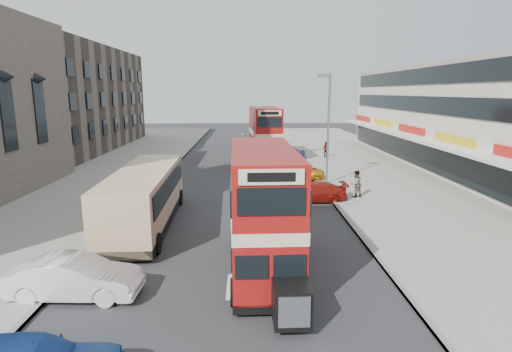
% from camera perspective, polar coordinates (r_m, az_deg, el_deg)
% --- Properties ---
extents(ground, '(160.00, 160.00, 0.00)m').
position_cam_1_polar(ground, '(13.54, -4.15, -18.92)').
color(ground, '#28282B').
rests_on(ground, ground).
extents(road_surface, '(12.00, 90.00, 0.01)m').
position_cam_1_polar(road_surface, '(32.39, -2.48, -0.61)').
color(road_surface, '#28282B').
rests_on(road_surface, ground).
extents(pavement_right, '(12.00, 90.00, 0.15)m').
position_cam_1_polar(pavement_right, '(34.30, 18.00, -0.36)').
color(pavement_right, gray).
rests_on(pavement_right, ground).
extents(pavement_left, '(12.00, 90.00, 0.15)m').
position_cam_1_polar(pavement_left, '(34.75, -22.67, -0.55)').
color(pavement_left, gray).
rests_on(pavement_left, ground).
extents(kerb_left, '(0.20, 90.00, 0.16)m').
position_cam_1_polar(kerb_left, '(33.06, -13.11, -0.52)').
color(kerb_left, gray).
rests_on(kerb_left, ground).
extents(kerb_right, '(0.20, 90.00, 0.16)m').
position_cam_1_polar(kerb_right, '(32.82, 8.23, -0.43)').
color(kerb_right, gray).
rests_on(kerb_right, ground).
extents(brick_terrace, '(14.00, 28.00, 12.00)m').
position_cam_1_polar(brick_terrace, '(54.57, -26.27, 9.56)').
color(brick_terrace, '#66594C').
rests_on(brick_terrace, ground).
extents(commercial_row, '(9.90, 46.20, 9.30)m').
position_cam_1_polar(commercial_row, '(38.84, 28.67, 7.02)').
color(commercial_row, beige).
rests_on(commercial_row, ground).
extents(street_lamp, '(1.00, 0.20, 8.12)m').
position_cam_1_polar(street_lamp, '(30.29, 9.91, 7.52)').
color(street_lamp, slate).
rests_on(street_lamp, ground).
extents(bus_main, '(2.52, 8.48, 4.66)m').
position_cam_1_polar(bus_main, '(15.69, 1.01, -4.73)').
color(bus_main, black).
rests_on(bus_main, ground).
extents(bus_second, '(3.16, 9.42, 5.15)m').
position_cam_1_polar(bus_second, '(41.55, 1.24, 5.90)').
color(bus_second, black).
rests_on(bus_second, ground).
extents(coach, '(3.02, 10.47, 2.75)m').
position_cam_1_polar(coach, '(21.96, -15.20, -2.61)').
color(coach, black).
rests_on(coach, ground).
extents(car_left_front, '(4.41, 1.70, 1.43)m').
position_cam_1_polar(car_left_front, '(15.51, -23.85, -12.81)').
color(car_left_front, white).
rests_on(car_left_front, ground).
extents(car_right_a, '(4.31, 1.81, 1.24)m').
position_cam_1_polar(car_right_a, '(26.29, 7.90, -2.23)').
color(car_right_a, maroon).
rests_on(car_right_a, ground).
extents(car_right_b, '(4.05, 2.15, 1.08)m').
position_cam_1_polar(car_right_b, '(32.60, 6.00, 0.39)').
color(car_right_b, orange).
rests_on(car_right_b, ground).
extents(car_right_c, '(4.15, 1.84, 1.39)m').
position_cam_1_polar(car_right_c, '(41.94, 4.10, 3.15)').
color(car_right_c, '#5675AD').
rests_on(car_right_c, ground).
extents(pedestrian_near, '(0.79, 0.70, 1.78)m').
position_cam_1_polar(pedestrian_near, '(27.28, 13.72, -1.04)').
color(pedestrian_near, gray).
rests_on(pedestrian_near, pavement_right).
extents(pedestrian_far, '(1.01, 0.85, 1.62)m').
position_cam_1_polar(pedestrian_far, '(43.52, 9.69, 3.68)').
color(pedestrian_far, gray).
rests_on(pedestrian_far, pavement_right).
extents(cyclist, '(0.76, 1.88, 1.96)m').
position_cam_1_polar(cyclist, '(34.91, 5.61, 1.32)').
color(cyclist, gray).
rests_on(cyclist, ground).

